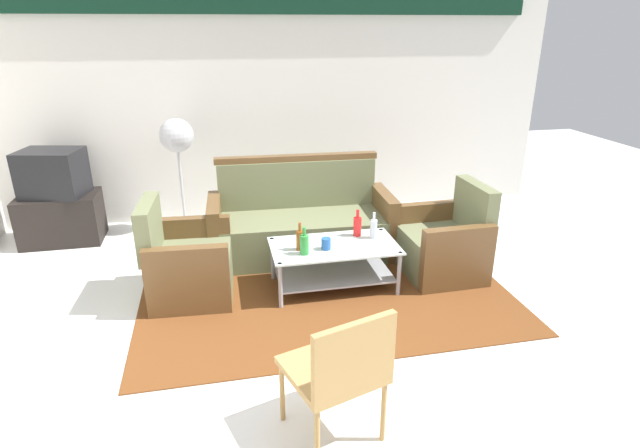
# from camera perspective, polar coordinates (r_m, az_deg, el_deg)

# --- Properties ---
(ground_plane) EXTENTS (14.00, 14.00, 0.00)m
(ground_plane) POSITION_cam_1_polar(r_m,az_deg,el_deg) (3.81, 2.95, -13.79)
(ground_plane) COLOR white
(wall_back) EXTENTS (6.52, 0.19, 2.80)m
(wall_back) POSITION_cam_1_polar(r_m,az_deg,el_deg) (6.15, -4.24, 14.68)
(wall_back) COLOR silver
(wall_back) RESTS_ON ground
(rug) EXTENTS (3.15, 2.27, 0.01)m
(rug) POSITION_cam_1_polar(r_m,az_deg,el_deg) (4.60, 0.34, -7.00)
(rug) COLOR brown
(rug) RESTS_ON ground
(couch) EXTENTS (1.83, 0.81, 0.96)m
(couch) POSITION_cam_1_polar(r_m,az_deg,el_deg) (5.12, -2.14, -0.12)
(couch) COLOR #6B704C
(couch) RESTS_ON rug
(armchair_left) EXTENTS (0.74, 0.80, 0.85)m
(armchair_left) POSITION_cam_1_polar(r_m,az_deg,el_deg) (4.50, -14.61, -4.41)
(armchair_left) COLOR #6B704C
(armchair_left) RESTS_ON rug
(armchair_right) EXTENTS (0.72, 0.77, 0.85)m
(armchair_right) POSITION_cam_1_polar(r_m,az_deg,el_deg) (4.87, 13.69, -2.26)
(armchair_right) COLOR #6B704C
(armchair_right) RESTS_ON rug
(coffee_table) EXTENTS (1.10, 0.60, 0.40)m
(coffee_table) POSITION_cam_1_polar(r_m,az_deg,el_deg) (4.48, 1.57, -4.00)
(coffee_table) COLOR silver
(coffee_table) RESTS_ON rug
(bottle_red) EXTENTS (0.07, 0.07, 0.24)m
(bottle_red) POSITION_cam_1_polar(r_m,az_deg,el_deg) (4.60, 4.20, -0.21)
(bottle_red) COLOR red
(bottle_red) RESTS_ON coffee_table
(bottle_clear) EXTENTS (0.06, 0.06, 0.24)m
(bottle_clear) POSITION_cam_1_polar(r_m,az_deg,el_deg) (4.56, 6.01, -0.48)
(bottle_clear) COLOR silver
(bottle_clear) RESTS_ON coffee_table
(bottle_green) EXTENTS (0.07, 0.07, 0.24)m
(bottle_green) POSITION_cam_1_polar(r_m,az_deg,el_deg) (4.22, -1.76, -2.24)
(bottle_green) COLOR #2D8C38
(bottle_green) RESTS_ON coffee_table
(bottle_brown) EXTENTS (0.07, 0.07, 0.24)m
(bottle_brown) POSITION_cam_1_polar(r_m,az_deg,el_deg) (4.30, -2.24, -1.75)
(bottle_brown) COLOR brown
(bottle_brown) RESTS_ON coffee_table
(cup) EXTENTS (0.08, 0.08, 0.10)m
(cup) POSITION_cam_1_polar(r_m,az_deg,el_deg) (4.33, 0.68, -2.21)
(cup) COLOR #2659A5
(cup) RESTS_ON coffee_table
(tv_stand) EXTENTS (0.80, 0.50, 0.52)m
(tv_stand) POSITION_cam_1_polar(r_m,az_deg,el_deg) (6.11, -26.92, 0.56)
(tv_stand) COLOR black
(tv_stand) RESTS_ON ground
(television) EXTENTS (0.68, 0.56, 0.48)m
(television) POSITION_cam_1_polar(r_m,az_deg,el_deg) (5.97, -27.70, 5.06)
(television) COLOR black
(television) RESTS_ON tv_stand
(pedestal_fan) EXTENTS (0.36, 0.36, 1.27)m
(pedestal_fan) POSITION_cam_1_polar(r_m,az_deg,el_deg) (5.74, -15.66, 8.77)
(pedestal_fan) COLOR #2D2D33
(pedestal_fan) RESTS_ON ground
(wicker_chair) EXTENTS (0.60, 0.60, 0.84)m
(wicker_chair) POSITION_cam_1_polar(r_m,az_deg,el_deg) (2.82, 2.33, -15.69)
(wicker_chair) COLOR #AD844C
(wicker_chair) RESTS_ON ground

